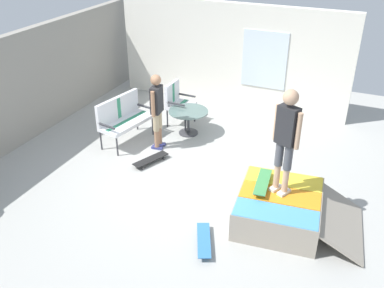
% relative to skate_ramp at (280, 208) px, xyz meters
% --- Properties ---
extents(ground_plane, '(12.00, 12.00, 0.10)m').
position_rel_skate_ramp_xyz_m(ground_plane, '(0.50, 1.91, -0.31)').
color(ground_plane, '#A8A8A3').
extents(back_wall_cinderblock, '(9.00, 0.20, 2.36)m').
position_rel_skate_ramp_xyz_m(back_wall_cinderblock, '(0.50, 5.91, 0.92)').
color(back_wall_cinderblock, gray).
rests_on(back_wall_cinderblock, ground_plane).
extents(house_facade, '(0.23, 6.00, 2.62)m').
position_rel_skate_ramp_xyz_m(house_facade, '(4.30, 2.40, 1.05)').
color(house_facade, white).
rests_on(house_facade, ground_plane).
extents(skate_ramp, '(1.66, 2.15, 0.52)m').
position_rel_skate_ramp_xyz_m(skate_ramp, '(0.00, 0.00, 0.00)').
color(skate_ramp, gray).
rests_on(skate_ramp, ground_plane).
extents(patio_bench, '(1.33, 0.77, 1.02)m').
position_rel_skate_ramp_xyz_m(patio_bench, '(1.38, 3.86, 0.35)').
color(patio_bench, '#38383D').
rests_on(patio_bench, ground_plane).
extents(patio_chair_near_house, '(0.63, 0.56, 1.02)m').
position_rel_skate_ramp_xyz_m(patio_chair_near_house, '(2.66, 3.16, 0.35)').
color(patio_chair_near_house, '#38383D').
rests_on(patio_chair_near_house, ground_plane).
extents(patio_table, '(0.90, 0.90, 0.57)m').
position_rel_skate_ramp_xyz_m(patio_table, '(2.28, 2.69, 0.14)').
color(patio_table, '#38383D').
rests_on(patio_table, ground_plane).
extents(person_watching, '(0.48, 0.27, 1.65)m').
position_rel_skate_ramp_xyz_m(person_watching, '(1.43, 3.02, 0.70)').
color(person_watching, navy).
rests_on(person_watching, ground_plane).
extents(person_skater, '(0.33, 0.45, 1.77)m').
position_rel_skate_ramp_xyz_m(person_skater, '(0.09, 0.07, 1.31)').
color(person_skater, silver).
rests_on(person_skater, skate_ramp).
extents(skateboard_by_bench, '(0.82, 0.49, 0.10)m').
position_rel_skate_ramp_xyz_m(skateboard_by_bench, '(0.76, 2.85, -0.18)').
color(skateboard_by_bench, black).
rests_on(skateboard_by_bench, ground_plane).
extents(skateboard_spare, '(0.81, 0.51, 0.10)m').
position_rel_skate_ramp_xyz_m(skateboard_spare, '(-1.04, 0.93, -0.18)').
color(skateboard_spare, '#3372B2').
rests_on(skateboard_spare, ground_plane).
extents(skateboard_on_ramp, '(0.82, 0.29, 0.10)m').
position_rel_skate_ramp_xyz_m(skateboard_on_ramp, '(0.11, 0.36, 0.35)').
color(skateboard_on_ramp, '#3F8C4C').
rests_on(skateboard_on_ramp, skate_ramp).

